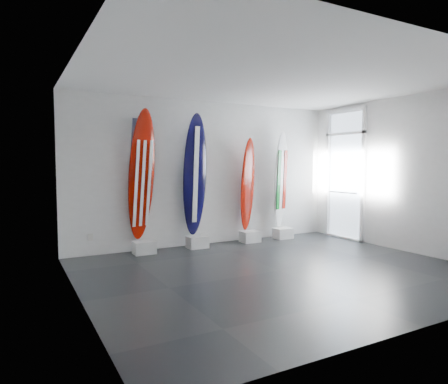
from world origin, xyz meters
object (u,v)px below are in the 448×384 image
surfboard_usa (142,175)px  surfboard_swiss (248,184)px  surfboard_navy (195,175)px  surfboard_italy (281,180)px

surfboard_usa → surfboard_swiss: size_ratio=1.24×
surfboard_navy → surfboard_swiss: surfboard_navy is taller
surfboard_usa → surfboard_italy: surfboard_usa is taller
surfboard_navy → surfboard_swiss: 1.28m
surfboard_navy → surfboard_swiss: size_ratio=1.22×
surfboard_usa → surfboard_swiss: (2.36, 0.00, -0.23)m
surfboard_swiss → surfboard_italy: (0.89, 0.00, 0.08)m
surfboard_navy → surfboard_italy: bearing=-9.7°
surfboard_swiss → surfboard_italy: size_ratio=0.92×
surfboard_usa → surfboard_navy: (1.10, 0.00, -0.01)m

